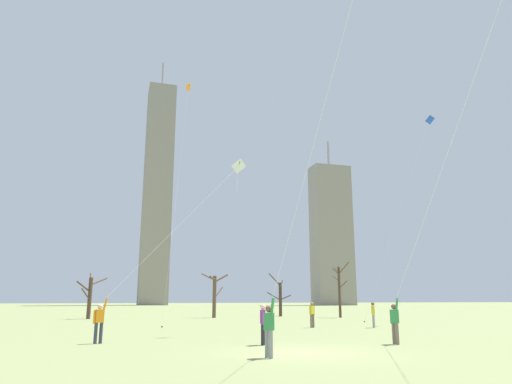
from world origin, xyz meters
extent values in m
plane|color=#848E56|center=(0.00, 0.00, 0.00)|extent=(400.00, 400.00, 0.00)
cylinder|color=#726656|center=(4.72, 1.82, 0.42)|extent=(0.14, 0.14, 0.85)
cylinder|color=#726656|center=(4.73, 1.60, 0.42)|extent=(0.14, 0.14, 0.85)
cube|color=#338C4C|center=(4.72, 1.71, 1.12)|extent=(0.22, 0.35, 0.54)
sphere|color=brown|center=(4.72, 1.71, 1.51)|extent=(0.22, 0.22, 0.22)
cylinder|color=#338C4C|center=(4.71, 1.92, 1.09)|extent=(0.09, 0.09, 0.55)
cylinder|color=#338C4C|center=(4.74, 1.50, 1.59)|extent=(0.10, 0.21, 0.56)
cylinder|color=silver|center=(3.55, -5.74, 8.98)|extent=(2.39, 14.50, 14.27)
cylinder|color=#33384C|center=(-7.13, 5.53, 0.42)|extent=(0.14, 0.14, 0.85)
cylinder|color=#33384C|center=(-6.93, 5.59, 0.42)|extent=(0.14, 0.14, 0.85)
cube|color=orange|center=(-7.03, 5.56, 1.12)|extent=(0.38, 0.29, 0.54)
sphere|color=beige|center=(-7.03, 5.56, 1.51)|extent=(0.22, 0.22, 0.22)
cylinder|color=orange|center=(-7.23, 5.50, 1.09)|extent=(0.09, 0.09, 0.55)
cylinder|color=orange|center=(-6.83, 5.62, 1.59)|extent=(0.22, 0.15, 0.56)
cube|color=white|center=(-0.23, 8.65, 9.11)|extent=(0.88, 0.23, 0.85)
cylinder|color=black|center=(-0.23, 8.65, 9.11)|extent=(0.11, 0.22, 0.55)
cylinder|color=white|center=(-0.28, 8.76, 8.18)|extent=(0.02, 0.02, 1.22)
cylinder|color=silver|center=(-3.53, 7.14, 5.48)|extent=(6.62, 3.04, 7.27)
cylinder|color=gray|center=(-1.72, -1.03, 0.42)|extent=(0.14, 0.14, 0.85)
cylinder|color=gray|center=(-1.66, -1.24, 0.42)|extent=(0.14, 0.14, 0.85)
cube|color=#338C4C|center=(-1.69, -1.13, 1.12)|extent=(0.28, 0.38, 0.54)
sphere|color=brown|center=(-1.69, -1.13, 1.51)|extent=(0.22, 0.22, 0.22)
cylinder|color=#338C4C|center=(-1.75, -0.93, 1.09)|extent=(0.09, 0.09, 0.55)
cylinder|color=#338C4C|center=(-1.64, -1.34, 1.59)|extent=(0.14, 0.22, 0.56)
cylinder|color=silver|center=(-1.17, -4.36, 6.78)|extent=(0.94, 6.06, 9.86)
cylinder|color=gray|center=(9.67, 11.89, 0.42)|extent=(0.14, 0.14, 0.85)
cylinder|color=gray|center=(9.79, 12.07, 0.42)|extent=(0.14, 0.14, 0.85)
cube|color=yellow|center=(9.73, 11.98, 1.12)|extent=(0.36, 0.39, 0.54)
sphere|color=brown|center=(9.73, 11.98, 1.51)|extent=(0.22, 0.22, 0.22)
cylinder|color=yellow|center=(9.62, 11.81, 1.09)|extent=(0.09, 0.09, 0.55)
cylinder|color=yellow|center=(9.85, 12.15, 1.09)|extent=(0.09, 0.09, 0.55)
cylinder|color=black|center=(-0.56, 3.07, 0.42)|extent=(0.14, 0.14, 0.85)
cylinder|color=black|center=(-0.65, 2.87, 0.42)|extent=(0.14, 0.14, 0.85)
cube|color=purple|center=(-0.61, 2.97, 1.12)|extent=(0.32, 0.39, 0.54)
sphere|color=beige|center=(-0.61, 2.97, 1.51)|extent=(0.22, 0.22, 0.22)
cylinder|color=purple|center=(-0.52, 3.17, 1.09)|extent=(0.09, 0.09, 0.55)
cylinder|color=purple|center=(-0.69, 2.78, 1.09)|extent=(0.09, 0.09, 0.55)
cylinder|color=#726656|center=(5.87, 13.18, 0.42)|extent=(0.14, 0.14, 0.85)
cylinder|color=#726656|center=(6.07, 13.28, 0.42)|extent=(0.14, 0.14, 0.85)
cube|color=yellow|center=(5.97, 13.23, 1.12)|extent=(0.39, 0.33, 0.54)
sphere|color=#9E7051|center=(5.97, 13.23, 1.51)|extent=(0.22, 0.22, 0.22)
cylinder|color=yellow|center=(5.78, 13.13, 1.09)|extent=(0.09, 0.09, 0.55)
cylinder|color=yellow|center=(6.16, 13.33, 1.09)|extent=(0.09, 0.09, 0.55)
cube|color=orange|center=(-1.56, 20.90, 19.35)|extent=(0.52, 0.74, 0.86)
cylinder|color=black|center=(-1.56, 20.90, 19.35)|extent=(0.18, 0.08, 0.56)
cylinder|color=silver|center=(-2.46, 18.62, 9.70)|extent=(1.80, 4.57, 19.32)
cylinder|color=#3F3833|center=(-3.35, 16.34, 0.04)|extent=(0.10, 0.10, 0.08)
cube|color=blue|center=(17.85, 15.08, 16.40)|extent=(0.54, 0.63, 0.79)
cylinder|color=black|center=(17.85, 15.08, 16.40)|extent=(0.11, 0.13, 0.52)
cylinder|color=silver|center=(15.38, 16.98, 8.22)|extent=(4.94, 3.81, 16.36)
cylinder|color=#3F3833|center=(12.92, 18.88, 0.04)|extent=(0.10, 0.10, 0.08)
cylinder|color=#4C3828|center=(15.29, 27.86, 2.50)|extent=(0.26, 0.26, 5.01)
cylinder|color=#4C3828|center=(14.82, 27.57, 4.54)|extent=(1.02, 0.69, 0.55)
cylinder|color=#4C3828|center=(15.23, 26.90, 3.18)|extent=(0.22, 1.96, 0.77)
cylinder|color=#4C3828|center=(15.30, 28.36, 4.74)|extent=(0.13, 1.05, 0.62)
cylinder|color=#4C3828|center=(15.47, 27.03, 4.85)|extent=(0.47, 1.74, 1.21)
cylinder|color=#4C3828|center=(15.22, 28.43, 3.87)|extent=(0.24, 1.18, 0.56)
cylinder|color=#423326|center=(10.67, 32.69, 1.76)|extent=(0.34, 0.34, 3.51)
cylinder|color=#423326|center=(10.12, 33.27, 2.11)|extent=(1.22, 1.30, 0.91)
cylinder|color=#423326|center=(9.91, 32.28, 3.83)|extent=(1.63, 0.95, 1.31)
cylinder|color=#423326|center=(11.17, 32.39, 1.97)|extent=(1.08, 0.71, 0.57)
cylinder|color=#423326|center=(10.46, 31.74, 3.37)|extent=(0.53, 1.95, 0.68)
cylinder|color=#4C3828|center=(-8.67, 31.62, 1.90)|extent=(0.37, 0.37, 3.79)
cylinder|color=#4C3828|center=(-9.01, 31.08, 2.23)|extent=(0.84, 1.22, 1.12)
cylinder|color=#4C3828|center=(-7.97, 32.27, 3.47)|extent=(1.55, 1.47, 0.85)
cylinder|color=#4C3828|center=(-9.26, 31.25, 2.93)|extent=(1.35, 0.92, 1.07)
cylinder|color=#4C3828|center=(-8.73, 32.21, 3.68)|extent=(0.29, 1.31, 1.25)
cylinder|color=brown|center=(3.10, 30.98, 2.04)|extent=(0.36, 0.36, 4.07)
cylinder|color=brown|center=(3.75, 30.93, 3.84)|extent=(1.40, 0.28, 0.86)
cylinder|color=brown|center=(3.59, 31.34, 2.43)|extent=(1.10, 0.85, 1.20)
cylinder|color=brown|center=(2.79, 30.60, 3.81)|extent=(0.79, 0.92, 0.51)
cylinder|color=brown|center=(3.15, 31.45, 2.15)|extent=(0.21, 1.01, 0.61)
cylinder|color=brown|center=(2.50, 31.33, 3.99)|extent=(1.34, 0.86, 0.79)
cube|color=gray|center=(54.93, 111.25, 20.79)|extent=(11.45, 6.84, 41.58)
cylinder|color=#99999E|center=(54.93, 111.25, 45.78)|extent=(0.80, 0.80, 8.39)
cube|color=gray|center=(4.47, 129.77, 34.57)|extent=(8.52, 9.90, 69.15)
cylinder|color=#99999E|center=(4.47, 129.77, 73.97)|extent=(0.80, 0.80, 9.64)
camera|label=1|loc=(-6.50, -15.85, 1.83)|focal=32.78mm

